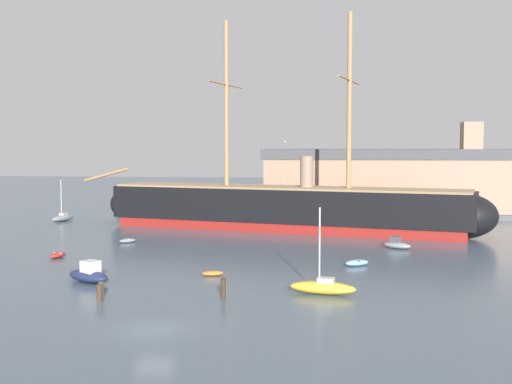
# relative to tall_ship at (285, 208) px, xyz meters

# --- Properties ---
(ground_plane) EXTENTS (400.00, 400.00, 0.00)m
(ground_plane) POSITION_rel_tall_ship_xyz_m (-5.59, -50.26, -3.17)
(ground_plane) COLOR #4C5B6B
(tall_ship) EXTENTS (60.26, 20.90, 29.54)m
(tall_ship) POSITION_rel_tall_ship_xyz_m (0.00, 0.00, 0.00)
(tall_ship) COLOR maroon
(tall_ship) RESTS_ON ground
(motorboat_foreground_left) EXTENTS (4.91, 3.98, 1.92)m
(motorboat_foreground_left) POSITION_rel_tall_ship_xyz_m (-14.97, -36.57, -2.49)
(motorboat_foreground_left) COLOR #1E284C
(motorboat_foreground_left) RESTS_ON ground
(sailboat_foreground_right) EXTENTS (5.54, 2.55, 6.95)m
(sailboat_foreground_right) POSITION_rel_tall_ship_xyz_m (5.21, -39.04, -2.58)
(sailboat_foreground_right) COLOR gold
(sailboat_foreground_right) RESTS_ON ground
(dinghy_near_centre) EXTENTS (2.08, 1.28, 0.46)m
(dinghy_near_centre) POSITION_rel_tall_ship_xyz_m (-4.75, -32.72, -2.94)
(dinghy_near_centre) COLOR orange
(dinghy_near_centre) RESTS_ON ground
(dinghy_mid_left) EXTENTS (1.45, 2.59, 0.58)m
(dinghy_mid_left) POSITION_rel_tall_ship_xyz_m (-22.66, -24.92, -2.88)
(dinghy_mid_left) COLOR #B22D28
(dinghy_mid_left) RESTS_ON ground
(dinghy_mid_right) EXTENTS (2.77, 2.20, 0.60)m
(dinghy_mid_right) POSITION_rel_tall_ship_xyz_m (8.56, -26.44, -2.86)
(dinghy_mid_right) COLOR #7FB2D6
(dinghy_mid_right) RESTS_ON ground
(dinghy_alongside_bow) EXTENTS (2.21, 2.15, 0.51)m
(dinghy_alongside_bow) POSITION_rel_tall_ship_xyz_m (-18.46, -13.87, -2.91)
(dinghy_alongside_bow) COLOR gray
(dinghy_alongside_bow) RESTS_ON ground
(motorboat_alongside_stern) EXTENTS (3.55, 2.89, 1.39)m
(motorboat_alongside_stern) POSITION_rel_tall_ship_xyz_m (13.69, -15.20, -2.68)
(motorboat_alongside_stern) COLOR gray
(motorboat_alongside_stern) RESTS_ON ground
(sailboat_far_left) EXTENTS (2.60, 5.22, 6.53)m
(sailboat_far_left) POSITION_rel_tall_ship_xyz_m (-35.35, 7.17, -2.62)
(sailboat_far_left) COLOR gray
(sailboat_far_left) RESTS_ON ground
(sailboat_far_right) EXTENTS (4.11, 4.30, 5.96)m
(sailboat_far_right) POSITION_rel_tall_ship_xyz_m (23.27, 4.24, -2.67)
(sailboat_far_right) COLOR #B22D28
(sailboat_far_right) RESTS_ON ground
(sailboat_distant_centre) EXTENTS (4.59, 1.51, 5.93)m
(sailboat_distant_centre) POSITION_rel_tall_ship_xyz_m (-1.39, 14.75, -2.67)
(sailboat_distant_centre) COLOR orange
(sailboat_distant_centre) RESTS_ON ground
(mooring_piling_nearest) EXTENTS (0.41, 0.41, 1.39)m
(mooring_piling_nearest) POSITION_rel_tall_ship_xyz_m (-11.73, -42.67, -2.48)
(mooring_piling_nearest) COLOR #4C3D2D
(mooring_piling_nearest) RESTS_ON ground
(mooring_piling_left_pair) EXTENTS (0.43, 0.43, 1.24)m
(mooring_piling_left_pair) POSITION_rel_tall_ship_xyz_m (-11.76, -43.00, -2.55)
(mooring_piling_left_pair) COLOR #423323
(mooring_piling_left_pair) RESTS_ON ground
(mooring_piling_right_pair) EXTENTS (0.39, 0.39, 1.60)m
(mooring_piling_right_pair) POSITION_rel_tall_ship_xyz_m (-2.45, -41.37, -2.37)
(mooring_piling_right_pair) COLOR #382B1E
(mooring_piling_right_pair) RESTS_ON ground
(dockside_warehouse_right) EXTENTS (55.21, 17.64, 15.82)m
(dockside_warehouse_right) POSITION_rel_tall_ship_xyz_m (20.60, 23.43, 2.40)
(dockside_warehouse_right) COLOR #565659
(dockside_warehouse_right) RESTS_ON ground
(seagull_in_flight) EXTENTS (0.57, 1.21, 0.14)m
(seagull_in_flight) POSITION_rel_tall_ship_xyz_m (0.90, -18.48, 9.11)
(seagull_in_flight) COLOR silver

